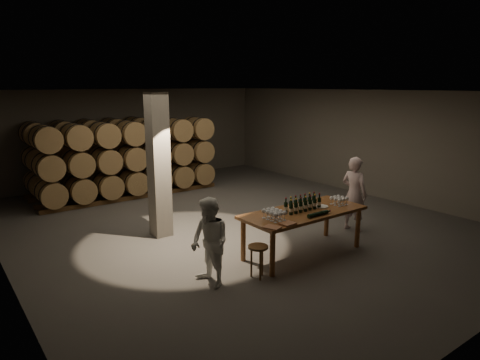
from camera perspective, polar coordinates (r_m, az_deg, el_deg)
room at (r=9.57m, az=-10.79°, el=1.85°), size 12.00×12.00×12.00m
tasting_table at (r=8.63m, az=8.45°, el=-4.74°), size 2.60×1.10×0.90m
barrel_stack_back at (r=14.38m, az=-17.91°, el=3.39°), size 4.70×0.95×2.31m
barrel_stack_front at (r=13.22m, az=-14.32°, el=2.85°), size 5.48×0.95×2.31m
bottle_cluster at (r=8.60m, az=8.37°, el=-3.31°), size 0.86×0.23×0.31m
lying_bottles at (r=8.32m, az=10.40°, el=-4.46°), size 0.61×0.08×0.08m
glass_cluster_left at (r=7.98m, az=4.59°, el=-4.31°), size 0.31×0.42×0.19m
glass_cluster_right at (r=9.17m, az=13.07°, el=-2.44°), size 0.30×0.30×0.17m
plate at (r=8.95m, az=10.77°, el=-3.47°), size 0.29×0.29×0.02m
notebook_near at (r=7.75m, az=6.37°, el=-5.81°), size 0.29×0.24×0.03m
notebook_corner at (r=7.54m, az=4.34°, el=-6.31°), size 0.30×0.33×0.02m
pen at (r=7.85m, az=6.93°, el=-5.64°), size 0.15×0.02×0.01m
stool at (r=7.61m, az=2.43°, el=-9.53°), size 0.36×0.36×0.59m
person_man at (r=10.24m, az=14.96°, el=-1.81°), size 0.49×0.68×1.75m
person_woman at (r=7.26m, az=-4.05°, el=-8.31°), size 0.61×0.77×1.53m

